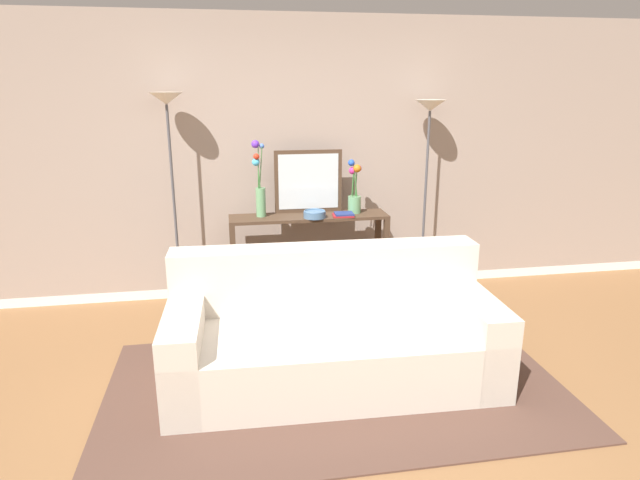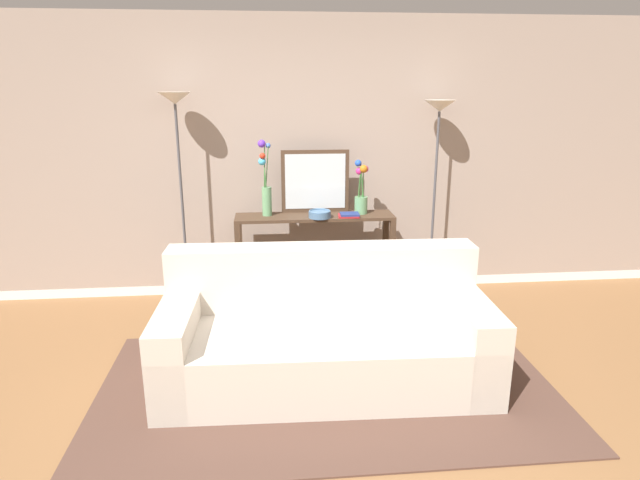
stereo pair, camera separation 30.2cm
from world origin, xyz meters
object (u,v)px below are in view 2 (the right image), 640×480
object	(u,v)px
couch	(325,337)
fruit_bowl	(320,214)
vase_tall_flowers	(266,186)
floor_lamp_right	(437,145)
wall_mirror	(315,181)
floor_lamp_left	(178,141)
vase_short_flowers	(361,191)
book_row_under_console	(268,298)
book_stack	(349,215)
console_table	(315,243)

from	to	relation	value
couch	fruit_bowl	distance (m)	1.39
vase_tall_flowers	floor_lamp_right	bearing A→B (deg)	1.78
wall_mirror	couch	bearing A→B (deg)	-92.46
floor_lamp_left	wall_mirror	distance (m)	1.26
wall_mirror	vase_tall_flowers	size ratio (longest dim) A/B	0.92
vase_tall_flowers	fruit_bowl	size ratio (longest dim) A/B	3.42
vase_short_flowers	book_row_under_console	size ratio (longest dim) A/B	1.62
vase_short_flowers	fruit_bowl	world-z (taller)	vase_short_flowers
book_stack	vase_tall_flowers	bearing A→B (deg)	170.63
floor_lamp_right	book_stack	world-z (taller)	floor_lamp_right
couch	book_stack	size ratio (longest dim) A/B	11.21
wall_mirror	vase_short_flowers	distance (m)	0.43
floor_lamp_right	vase_short_flowers	distance (m)	0.81
book_stack	book_row_under_console	xyz separation A→B (m)	(-0.74, 0.09, -0.81)
couch	book_row_under_console	xyz separation A→B (m)	(-0.39, 1.35, -0.25)
couch	wall_mirror	bearing A→B (deg)	87.54
floor_lamp_right	book_row_under_console	world-z (taller)	floor_lamp_right
couch	book_row_under_console	bearing A→B (deg)	106.19
console_table	floor_lamp_left	xyz separation A→B (m)	(-1.18, 0.08, 0.93)
floor_lamp_left	vase_short_flowers	distance (m)	1.68
couch	book_row_under_console	world-z (taller)	couch
couch	wall_mirror	distance (m)	1.70
couch	book_row_under_console	size ratio (longest dim) A/B	7.42
couch	vase_tall_flowers	world-z (taller)	vase_tall_flowers
vase_tall_flowers	book_stack	xyz separation A→B (m)	(0.74, -0.12, -0.26)
couch	vase_tall_flowers	bearing A→B (deg)	105.71
console_table	floor_lamp_right	distance (m)	1.43
floor_lamp_left	wall_mirror	bearing A→B (deg)	2.41
couch	book_row_under_console	distance (m)	1.43
couch	vase_short_flowers	distance (m)	1.64
couch	floor_lamp_right	size ratio (longest dim) A/B	1.20
vase_tall_flowers	vase_short_flowers	distance (m)	0.87
book_stack	console_table	bearing A→B (deg)	163.81
floor_lamp_right	wall_mirror	size ratio (longest dim) A/B	2.99
couch	fruit_bowl	xyz separation A→B (m)	(0.08, 1.26, 0.58)
console_table	book_stack	bearing A→B (deg)	-16.19
floor_lamp_right	vase_short_flowers	size ratio (longest dim) A/B	3.80
book_stack	couch	bearing A→B (deg)	-105.42
vase_short_flowers	console_table	bearing A→B (deg)	-176.30
floor_lamp_left	book_stack	bearing A→B (deg)	-6.54
console_table	wall_mirror	world-z (taller)	wall_mirror
book_stack	book_row_under_console	size ratio (longest dim) A/B	0.66
floor_lamp_right	wall_mirror	world-z (taller)	floor_lamp_right
fruit_bowl	vase_short_flowers	bearing A→B (deg)	17.43
vase_tall_flowers	wall_mirror	bearing A→B (deg)	12.32
book_stack	book_row_under_console	world-z (taller)	book_stack
book_stack	floor_lamp_left	bearing A→B (deg)	173.46
couch	console_table	size ratio (longest dim) A/B	1.56
floor_lamp_right	wall_mirror	distance (m)	1.16
floor_lamp_left	floor_lamp_right	bearing A→B (deg)	0.00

